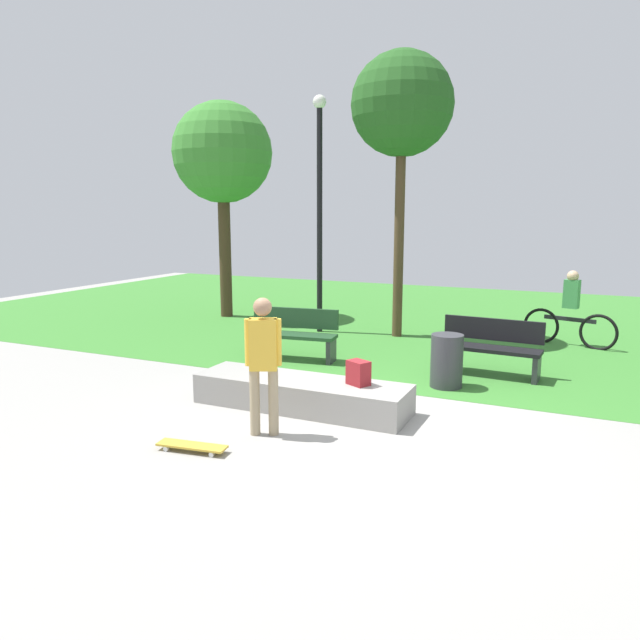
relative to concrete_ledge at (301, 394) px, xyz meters
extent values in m
plane|color=gray|center=(1.01, -0.10, -0.20)|extent=(28.00, 28.00, 0.00)
cube|color=#387A2D|center=(1.01, 7.55, -0.20)|extent=(26.60, 12.69, 0.01)
cube|color=gray|center=(0.00, 0.00, 0.00)|extent=(2.94, 0.83, 0.40)
cube|color=maroon|center=(0.79, 0.08, 0.36)|extent=(0.34, 0.30, 0.32)
cylinder|color=tan|center=(0.13, -1.01, 0.20)|extent=(0.12, 0.12, 0.80)
cylinder|color=tan|center=(-0.07, -1.10, 0.20)|extent=(0.12, 0.12, 0.80)
cube|color=gold|center=(0.03, -1.05, 0.90)|extent=(0.37, 0.32, 0.60)
cylinder|color=gold|center=(0.19, -0.98, 0.92)|extent=(0.09, 0.09, 0.55)
cylinder|color=gold|center=(-0.12, -1.12, 0.92)|extent=(0.09, 0.09, 0.55)
sphere|color=#9E7556|center=(0.03, -1.05, 1.34)|extent=(0.22, 0.22, 0.22)
cube|color=gold|center=(-0.44, -1.84, -0.13)|extent=(0.82, 0.31, 0.02)
cylinder|color=silver|center=(-0.71, -1.95, -0.17)|extent=(0.06, 0.04, 0.06)
cylinder|color=silver|center=(-0.73, -1.80, -0.17)|extent=(0.06, 0.04, 0.06)
cylinder|color=silver|center=(-0.15, -1.88, -0.17)|extent=(0.06, 0.04, 0.06)
cylinder|color=silver|center=(-0.18, -1.72, -0.17)|extent=(0.06, 0.04, 0.06)
cube|color=#1E4223|center=(-1.35, 2.32, 0.25)|extent=(1.64, 0.64, 0.06)
cube|color=#1E4223|center=(-1.37, 2.53, 0.53)|extent=(1.59, 0.26, 0.36)
cube|color=#2D2D33|center=(-0.62, 2.41, 0.02)|extent=(0.13, 0.40, 0.45)
cube|color=#2D2D33|center=(-2.08, 2.22, 0.02)|extent=(0.13, 0.40, 0.45)
cube|color=black|center=(2.03, 2.70, 0.25)|extent=(1.62, 0.54, 0.06)
cube|color=black|center=(2.04, 2.92, 0.53)|extent=(1.60, 0.16, 0.36)
cube|color=#2D2D33|center=(2.76, 2.66, 0.02)|extent=(0.10, 0.40, 0.45)
cube|color=#2D2D33|center=(1.29, 2.75, 0.02)|extent=(0.10, 0.40, 0.45)
cylinder|color=#42301E|center=(-4.93, 5.67, 1.44)|extent=(0.30, 0.30, 3.29)
sphere|color=#387F2D|center=(-4.93, 5.67, 3.82)|extent=(2.41, 2.41, 2.41)
cylinder|color=#4C3823|center=(-0.27, 5.10, 1.85)|extent=(0.21, 0.21, 4.11)
sphere|color=#23561E|center=(-0.27, 5.10, 4.52)|extent=(2.06, 2.06, 2.06)
cylinder|color=black|center=(-1.97, 4.86, 2.16)|extent=(0.12, 0.12, 4.73)
sphere|color=silver|center=(-1.97, 4.86, 4.65)|extent=(0.28, 0.28, 0.28)
cylinder|color=#333338|center=(1.55, 1.81, 0.20)|extent=(0.48, 0.48, 0.81)
torus|color=black|center=(2.56, 5.79, 0.13)|extent=(0.71, 0.25, 0.72)
torus|color=black|center=(3.62, 5.50, 0.13)|extent=(0.71, 0.25, 0.72)
cube|color=black|center=(3.09, 5.65, 0.33)|extent=(0.97, 0.30, 0.08)
cube|color=#3F8C4C|center=(3.09, 5.65, 0.83)|extent=(0.32, 0.25, 0.56)
sphere|color=tan|center=(3.09, 5.65, 1.18)|extent=(0.22, 0.22, 0.22)
camera|label=1|loc=(3.48, -6.97, 2.43)|focal=33.74mm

